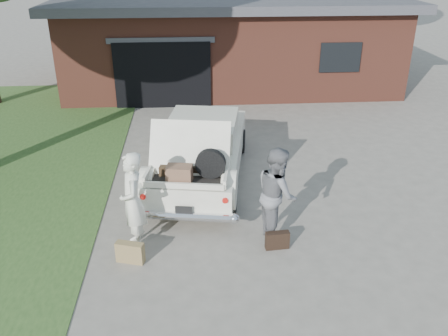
{
  "coord_description": "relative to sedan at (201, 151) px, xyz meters",
  "views": [
    {
      "loc": [
        -0.63,
        -7.75,
        5.07
      ],
      "look_at": [
        0.0,
        0.6,
        1.1
      ],
      "focal_mm": 38.0,
      "sensor_mm": 36.0,
      "label": 1
    }
  ],
  "objects": [
    {
      "name": "woman_right",
      "position": [
        1.33,
        -2.56,
        0.19
      ],
      "size": [
        0.79,
        0.96,
        1.82
      ],
      "primitive_type": "imported",
      "rotation": [
        0.0,
        0.0,
        1.7
      ],
      "color": "slate",
      "rests_on": "ground"
    },
    {
      "name": "house",
      "position": [
        1.39,
        9.08,
        0.95
      ],
      "size": [
        12.8,
        7.8,
        3.3
      ],
      "color": "brown",
      "rests_on": "ground"
    },
    {
      "name": "ground",
      "position": [
        0.41,
        -2.39,
        -0.72
      ],
      "size": [
        90.0,
        90.0,
        0.0
      ],
      "primitive_type": "plane",
      "color": "gray",
      "rests_on": "ground"
    },
    {
      "name": "woman_left",
      "position": [
        -1.29,
        -2.7,
        0.21
      ],
      "size": [
        0.56,
        0.75,
        1.86
      ],
      "primitive_type": "imported",
      "rotation": [
        0.0,
        0.0,
        -1.39
      ],
      "color": "silver",
      "rests_on": "ground"
    },
    {
      "name": "suitcase_right",
      "position": [
        1.3,
        -2.98,
        -0.55
      ],
      "size": [
        0.45,
        0.18,
        0.34
      ],
      "primitive_type": "cube",
      "rotation": [
        0.0,
        0.0,
        0.09
      ],
      "color": "black",
      "rests_on": "ground"
    },
    {
      "name": "sedan",
      "position": [
        0.0,
        0.0,
        0.0
      ],
      "size": [
        2.67,
        5.15,
        1.92
      ],
      "rotation": [
        0.0,
        0.0,
        -0.17
      ],
      "color": "white",
      "rests_on": "ground"
    },
    {
      "name": "suitcase_left",
      "position": [
        -1.35,
        -3.2,
        -0.53
      ],
      "size": [
        0.52,
        0.3,
        0.38
      ],
      "primitive_type": "cube",
      "rotation": [
        0.0,
        0.0,
        -0.3
      ],
      "color": "olive",
      "rests_on": "ground"
    }
  ]
}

